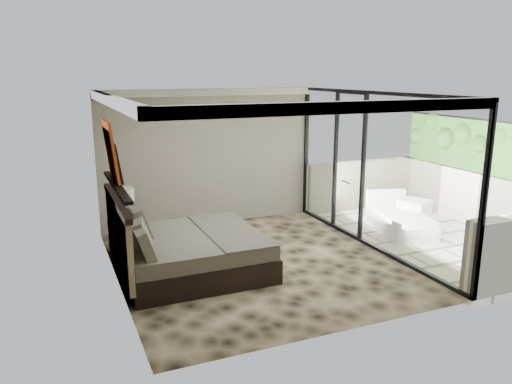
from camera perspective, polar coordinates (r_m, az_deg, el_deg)
name	(u,v)px	position (r m, az deg, el deg)	size (l,w,h in m)	color
floor	(257,263)	(8.44, 0.08, -8.12)	(5.00, 5.00, 0.00)	black
ceiling	(257,94)	(7.85, 0.09, 11.16)	(4.50, 5.00, 0.02)	silver
back_wall	(209,158)	(10.33, -5.34, 3.90)	(4.50, 0.02, 2.80)	gray
left_wall	(114,194)	(7.47, -15.94, -0.27)	(0.02, 5.00, 2.80)	gray
glass_wall	(373,171)	(9.13, 13.20, 2.34)	(0.08, 5.00, 2.80)	white
terrace_slab	(432,238)	(10.43, 19.49, -5.01)	(3.00, 5.00, 0.12)	beige
parapet_far	(487,202)	(11.20, 24.86, -0.99)	(0.30, 5.00, 1.10)	beige
foliage_hedge	(493,148)	(11.00, 25.42, 4.56)	(0.36, 4.60, 1.10)	#426E22
picture_ledge	(117,186)	(7.55, -15.63, 0.68)	(0.12, 2.20, 0.05)	black
bed	(185,250)	(8.03, -8.07, -6.63)	(2.26, 2.18, 1.25)	black
nightstand	(125,238)	(9.18, -14.79, -5.07)	(0.52, 0.52, 0.52)	black
table_lamp	(124,201)	(9.01, -14.82, -1.00)	(0.35, 0.35, 0.64)	black
abstract_canvas	(110,150)	(7.79, -16.30, 4.58)	(0.04, 0.90, 0.90)	#B22C0F
framed_print	(117,162)	(7.64, -15.64, 3.32)	(0.03, 0.50, 0.60)	black
ottoman	(414,213)	(10.89, 17.61, -2.27)	(0.54, 0.54, 0.54)	silver
lounger	(399,220)	(10.52, 16.05, -3.07)	(1.26, 1.86, 0.67)	silver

